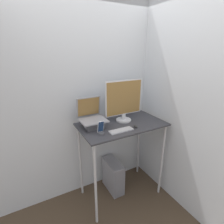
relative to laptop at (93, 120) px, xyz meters
name	(u,v)px	position (x,y,z in m)	size (l,w,h in m)	color
ground_plane	(132,208)	(0.36, -0.40, -1.18)	(12.00, 12.00, 0.00)	#473828
wall_back	(108,100)	(0.36, 0.30, 0.12)	(6.00, 0.05, 2.60)	silver
wall_side_right	(178,107)	(0.98, -0.40, 0.12)	(0.05, 6.00, 2.60)	silver
desk	(122,134)	(0.36, -0.09, -0.23)	(1.07, 0.61, 1.09)	#333338
laptop	(93,120)	(0.00, 0.00, 0.00)	(0.30, 0.29, 0.34)	#4C4C51
monitor	(124,102)	(0.43, -0.01, 0.17)	(0.51, 0.19, 0.53)	silver
keyboard	(121,130)	(0.24, -0.26, -0.08)	(0.28, 0.09, 0.02)	silver
mouse	(136,127)	(0.44, -0.27, -0.07)	(0.04, 0.06, 0.03)	#262626
cell_phone	(101,130)	(0.00, -0.23, -0.03)	(0.07, 0.06, 0.15)	#4C4C51
computer_tower	(113,176)	(0.30, 0.03, -0.95)	(0.17, 0.39, 0.46)	gray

